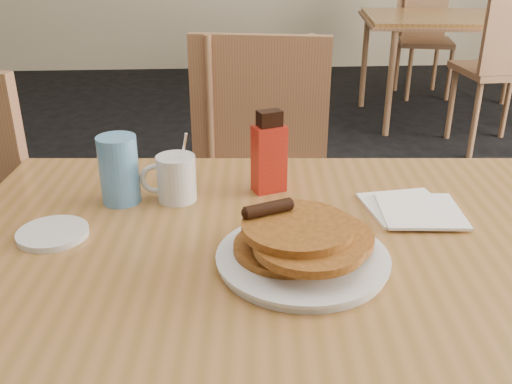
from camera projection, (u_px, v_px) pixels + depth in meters
main_table at (278, 256)px, 1.09m from camera, size 1.36×0.96×0.75m
neighbor_table at (463, 21)px, 4.03m from camera, size 1.49×1.10×0.75m
chair_main_far at (261, 168)px, 1.82m from camera, size 0.53×0.53×0.99m
chair_neighbor_far at (424, 28)px, 4.79m from camera, size 0.50×0.50×0.93m
chair_neighbor_near at (510, 54)px, 3.39m from camera, size 0.49×0.49×1.04m
pancake_plate at (303, 248)px, 0.98m from camera, size 0.30×0.30×0.10m
coffee_mug at (175, 177)px, 1.21m from camera, size 0.12×0.08×0.16m
syrup_bottle at (269, 155)px, 1.24m from camera, size 0.08×0.07×0.18m
napkin_stack at (413, 209)px, 1.18m from camera, size 0.20×0.21×0.01m
blue_tumbler at (119, 170)px, 1.20m from camera, size 0.10×0.10×0.15m
side_saucer at (53, 233)px, 1.08m from camera, size 0.16×0.16×0.01m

